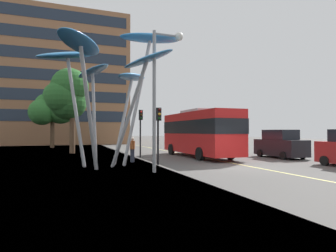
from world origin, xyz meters
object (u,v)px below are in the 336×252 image
Objects in this scene: traffic_light_kerb_near at (158,123)px; car_parked_mid at (280,145)px; pedestrian at (132,150)px; red_bus at (199,131)px; traffic_light_kerb_far at (141,123)px; leaf_sculpture at (111,66)px; street_lamp at (161,81)px.

car_parked_mid is (10.62, 1.43, -1.54)m from traffic_light_kerb_near.
red_bus is at bearing 18.15° from pedestrian.
traffic_light_kerb_near is 5.42m from traffic_light_kerb_far.
traffic_light_kerb_near is 0.93× the size of traffic_light_kerb_far.
traffic_light_kerb_near is at bearing -172.32° from car_parked_mid.
leaf_sculpture is at bearing -134.49° from pedestrian.
street_lamp is at bearing -97.23° from traffic_light_kerb_far.
leaf_sculpture is 5.81m from pedestrian.
street_lamp is 6.53m from pedestrian.
street_lamp is at bearing -59.18° from leaf_sculpture.
car_parked_mid is 11.76m from pedestrian.
car_parked_mid is at bearing 7.68° from traffic_light_kerb_near.
street_lamp reaches higher than red_bus.
car_parked_mid is at bearing -21.00° from traffic_light_kerb_far.
traffic_light_kerb_near reaches higher than car_parked_mid.
street_lamp is at bearing -128.24° from red_bus.
red_bus reaches higher than traffic_light_kerb_near.
pedestrian is (1.76, 1.79, -5.24)m from leaf_sculpture.
traffic_light_kerb_far is at bearing 57.18° from leaf_sculpture.
red_bus is 4.81m from traffic_light_kerb_far.
red_bus reaches higher than pedestrian.
traffic_light_kerb_far is (0.26, 5.41, 0.17)m from traffic_light_kerb_near.
leaf_sculpture is 2.20× the size of car_parked_mid.
street_lamp is 4.38× the size of pedestrian.
street_lamp is at bearing -86.59° from pedestrian.
traffic_light_kerb_far is 0.88× the size of car_parked_mid.
traffic_light_kerb_far is (3.12, 4.84, -3.33)m from leaf_sculpture.
traffic_light_kerb_far reaches higher than traffic_light_kerb_near.
street_lamp reaches higher than car_parked_mid.
pedestrian is at bearing 93.41° from street_lamp.
leaf_sculpture reaches higher than street_lamp.
leaf_sculpture reaches higher than red_bus.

